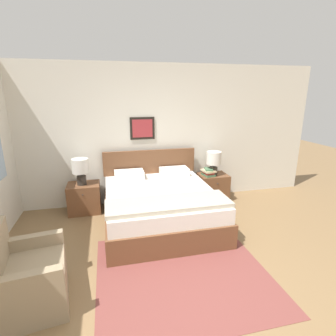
{
  "coord_description": "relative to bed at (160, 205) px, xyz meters",
  "views": [
    {
      "loc": [
        -0.68,
        -2.14,
        2.08
      ],
      "look_at": [
        0.17,
        1.49,
        1.0
      ],
      "focal_mm": 28.0,
      "sensor_mm": 36.0,
      "label": 1
    }
  ],
  "objects": [
    {
      "name": "ground_plane",
      "position": [
        -0.09,
        -1.7,
        -0.32
      ],
      "size": [
        16.0,
        16.0,
        0.0
      ],
      "primitive_type": "plane",
      "color": "olive"
    },
    {
      "name": "wall_back",
      "position": [
        -0.09,
        1.05,
        0.98
      ],
      "size": [
        6.9,
        0.09,
        2.6
      ],
      "color": "silver",
      "rests_on": "ground_plane"
    },
    {
      "name": "area_rug_main",
      "position": [
        0.01,
        -1.28,
        -0.31
      ],
      "size": [
        2.0,
        1.87,
        0.01
      ],
      "color": "brown",
      "rests_on": "ground_plane"
    },
    {
      "name": "bed",
      "position": [
        0.0,
        0.0,
        0.0
      ],
      "size": [
        1.75,
        1.95,
        1.04
      ],
      "color": "brown",
      "rests_on": "ground_plane"
    },
    {
      "name": "armchair",
      "position": [
        -1.64,
        -1.38,
        -0.02
      ],
      "size": [
        0.76,
        0.87,
        0.85
      ],
      "rotation": [
        0.0,
        0.0,
        -1.43
      ],
      "color": "#998466",
      "rests_on": "ground_plane"
    },
    {
      "name": "nightstand_near_window",
      "position": [
        -1.23,
        0.75,
        -0.05
      ],
      "size": [
        0.55,
        0.47,
        0.53
      ],
      "color": "brown",
      "rests_on": "ground_plane"
    },
    {
      "name": "nightstand_by_door",
      "position": [
        1.23,
        0.75,
        -0.05
      ],
      "size": [
        0.55,
        0.47,
        0.53
      ],
      "color": "brown",
      "rests_on": "ground_plane"
    },
    {
      "name": "table_lamp_near_window",
      "position": [
        -1.25,
        0.73,
        0.51
      ],
      "size": [
        0.28,
        0.28,
        0.47
      ],
      "color": "#2D2823",
      "rests_on": "nightstand_near_window"
    },
    {
      "name": "table_lamp_by_door",
      "position": [
        1.22,
        0.73,
        0.51
      ],
      "size": [
        0.28,
        0.28,
        0.47
      ],
      "color": "#2D2823",
      "rests_on": "nightstand_by_door"
    },
    {
      "name": "book_thick_bottom",
      "position": [
        1.11,
        0.7,
        0.23
      ],
      "size": [
        0.23,
        0.28,
        0.04
      ],
      "rotation": [
        0.0,
        0.0,
        0.17
      ],
      "color": "#4C7551",
      "rests_on": "nightstand_by_door"
    },
    {
      "name": "book_hardcover_middle",
      "position": [
        1.11,
        0.7,
        0.27
      ],
      "size": [
        0.18,
        0.22,
        0.04
      ],
      "rotation": [
        0.0,
        0.0,
        0.06
      ],
      "color": "#B7332D",
      "rests_on": "book_thick_bottom"
    },
    {
      "name": "book_novel_upper",
      "position": [
        1.11,
        0.7,
        0.31
      ],
      "size": [
        0.25,
        0.29,
        0.03
      ],
      "rotation": [
        0.0,
        0.0,
        0.16
      ],
      "color": "beige",
      "rests_on": "book_hardcover_middle"
    },
    {
      "name": "book_slim_near_top",
      "position": [
        1.11,
        0.7,
        0.34
      ],
      "size": [
        0.18,
        0.24,
        0.03
      ],
      "rotation": [
        0.0,
        0.0,
        -0.19
      ],
      "color": "#4C7551",
      "rests_on": "book_novel_upper"
    }
  ]
}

